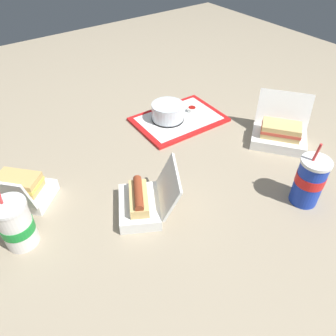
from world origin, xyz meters
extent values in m
plane|color=gray|center=(0.00, 0.00, 0.00)|extent=(3.20, 3.20, 0.00)
cube|color=red|center=(-0.23, -0.23, 0.01)|extent=(0.38, 0.27, 0.01)
cube|color=white|center=(-0.23, -0.23, 0.01)|extent=(0.33, 0.23, 0.00)
cylinder|color=black|center=(-0.18, -0.25, 0.02)|extent=(0.14, 0.14, 0.01)
cylinder|color=beige|center=(-0.18, -0.25, 0.04)|extent=(0.10, 0.10, 0.05)
cylinder|color=silver|center=(-0.18, -0.25, 0.05)|extent=(0.14, 0.14, 0.07)
cylinder|color=white|center=(-0.30, -0.24, 0.03)|extent=(0.04, 0.04, 0.02)
cylinder|color=#9E140F|center=(-0.30, -0.24, 0.04)|extent=(0.03, 0.03, 0.01)
cube|color=white|center=(-0.24, -0.28, 0.02)|extent=(0.10, 0.10, 0.00)
cube|color=white|center=(-0.24, -0.16, 0.02)|extent=(0.11, 0.03, 0.00)
cube|color=white|center=(0.19, 0.11, 0.02)|extent=(0.19, 0.21, 0.04)
cube|color=white|center=(0.11, 0.15, 0.10)|extent=(0.13, 0.18, 0.12)
cube|color=#DBB770|center=(0.19, 0.11, 0.06)|extent=(0.11, 0.15, 0.03)
cylinder|color=brown|center=(0.19, 0.11, 0.08)|extent=(0.09, 0.13, 0.03)
cylinder|color=yellow|center=(0.19, 0.11, 0.09)|extent=(0.06, 0.10, 0.01)
cube|color=white|center=(0.46, -0.16, 0.02)|extent=(0.22, 0.22, 0.04)
cube|color=white|center=(0.52, -0.11, 0.10)|extent=(0.16, 0.16, 0.13)
cube|color=tan|center=(0.46, -0.16, 0.05)|extent=(0.15, 0.15, 0.02)
cube|color=#E5C651|center=(0.46, -0.16, 0.07)|extent=(0.15, 0.15, 0.01)
cube|color=tan|center=(0.46, -0.16, 0.08)|extent=(0.15, 0.15, 0.02)
cube|color=white|center=(-0.44, 0.13, 0.02)|extent=(0.23, 0.25, 0.04)
cube|color=white|center=(-0.51, 0.07, 0.10)|extent=(0.17, 0.20, 0.13)
cube|color=#DBB770|center=(-0.44, 0.13, 0.05)|extent=(0.15, 0.16, 0.02)
cube|color=#D64C38|center=(-0.44, 0.13, 0.07)|extent=(0.16, 0.17, 0.01)
cube|color=#DBB770|center=(-0.44, 0.13, 0.08)|extent=(0.15, 0.16, 0.02)
cylinder|color=#1938B7|center=(-0.26, 0.38, 0.08)|extent=(0.09, 0.09, 0.16)
cylinder|color=red|center=(-0.26, 0.38, 0.10)|extent=(0.09, 0.09, 0.03)
cylinder|color=white|center=(-0.26, 0.38, 0.16)|extent=(0.09, 0.09, 0.01)
cylinder|color=red|center=(-0.25, 0.37, 0.20)|extent=(0.01, 0.01, 0.06)
cylinder|color=white|center=(0.52, 0.01, 0.07)|extent=(0.09, 0.09, 0.14)
cylinder|color=#198C33|center=(0.52, 0.01, 0.07)|extent=(0.09, 0.09, 0.03)
cylinder|color=white|center=(0.52, 0.01, 0.15)|extent=(0.09, 0.09, 0.01)
cylinder|color=red|center=(0.53, 0.00, 0.18)|extent=(0.01, 0.01, 0.06)
camera|label=1|loc=(0.53, 0.72, 0.77)|focal=35.00mm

